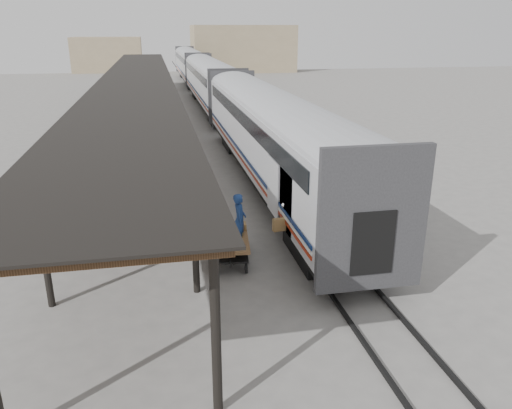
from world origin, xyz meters
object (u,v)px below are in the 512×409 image
object	(u,v)px
baggage_cart	(229,243)
porter	(240,219)
luggage_tug	(146,131)
pedestrian	(155,150)

from	to	relation	value
baggage_cart	porter	xyz separation A→B (m)	(0.25, -0.65, 1.06)
baggage_cart	luggage_tug	size ratio (longest dim) A/B	1.48
luggage_tug	pedestrian	bearing A→B (deg)	-94.78
baggage_cart	pedestrian	bearing A→B (deg)	106.26
porter	pedestrian	bearing A→B (deg)	20.04
luggage_tug	pedestrian	world-z (taller)	pedestrian
baggage_cart	porter	distance (m)	1.27
baggage_cart	porter	size ratio (longest dim) A/B	1.48
baggage_cart	luggage_tug	xyz separation A→B (m)	(-2.86, 20.31, -0.01)
pedestrian	porter	bearing A→B (deg)	103.20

